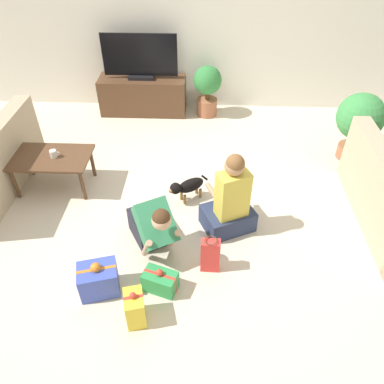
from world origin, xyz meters
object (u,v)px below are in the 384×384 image
tv (140,59)px  potted_plant_back_right (207,87)px  gift_bag_a (210,255)px  person_kneeling (152,226)px  person_sitting (230,203)px  gift_box_b (135,308)px  gift_box_a (160,281)px  dog (187,186)px  mug (54,154)px  potted_plant_corner_right (360,120)px  tv_console (143,95)px  coffee_table (51,160)px  gift_box_c (99,279)px

tv → potted_plant_back_right: 1.11m
tv → gift_bag_a: (1.10, -3.22, -0.68)m
person_kneeling → person_sitting: person_sitting is taller
gift_box_b → gift_box_a: bearing=61.2°
potted_plant_back_right → person_sitting: person_sitting is taller
gift_bag_a → tv: bearing=108.8°
dog → gift_box_b: (-0.36, -1.61, -0.04)m
mug → gift_box_b: bearing=-56.0°
potted_plant_corner_right → potted_plant_back_right: 2.29m
person_kneeling → potted_plant_corner_right: bearing=6.3°
tv → person_sitting: tv is taller
potted_plant_back_right → potted_plant_corner_right: bearing=-30.3°
tv_console → gift_box_b: (0.46, -3.80, -0.13)m
potted_plant_corner_right → gift_box_a: 3.32m
person_kneeling → dog: 0.84m
coffee_table → gift_box_b: (1.27, -1.81, -0.23)m
coffee_table → gift_box_a: size_ratio=2.63×
gift_box_a → mug: size_ratio=2.93×
gift_box_a → gift_bag_a: 0.53m
mug → potted_plant_corner_right: bearing=12.0°
tv_console → gift_box_c: (0.08, -3.52, -0.13)m
mug → tv_console: bearing=69.3°
mug → coffee_table: bearing=172.0°
person_kneeling → dog: (0.31, 0.77, -0.12)m
person_kneeling → gift_bag_a: bearing=-52.7°
gift_box_c → coffee_table: bearing=120.3°
dog → gift_box_b: bearing=-47.0°
potted_plant_back_right → mug: (-1.79, -1.95, 0.02)m
tv → dog: (0.82, -2.20, -0.68)m
coffee_table → tv: (0.81, 2.00, 0.49)m
dog → gift_box_a: (-0.19, -1.28, -0.10)m
gift_box_a → mug: (-1.39, 1.47, 0.39)m
gift_box_c → dog: bearing=60.6°
gift_bag_a → coffee_table: bearing=147.3°
coffee_table → potted_plant_corner_right: bearing=11.8°
person_sitting → tv_console: bearing=-88.5°
coffee_table → person_sitting: size_ratio=0.94×
coffee_table → dog: (1.63, -0.20, -0.19)m
mug → person_sitting: bearing=-17.3°
tv → potted_plant_corner_right: size_ratio=1.22×
tv_console → gift_box_b: bearing=-83.2°
tv_console → mug: 2.15m
potted_plant_back_right → person_sitting: (0.27, -2.60, -0.11)m
potted_plant_back_right → gift_box_c: size_ratio=1.98×
person_sitting → coffee_table: bearing=-41.7°
tv → gift_bag_a: bearing=-71.2°
gift_box_a → person_kneeling: bearing=103.2°
person_kneeling → gift_bag_a: size_ratio=1.93×
person_sitting → gift_box_c: (-1.22, -0.87, -0.21)m
gift_box_b → gift_bag_a: gift_bag_a is taller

